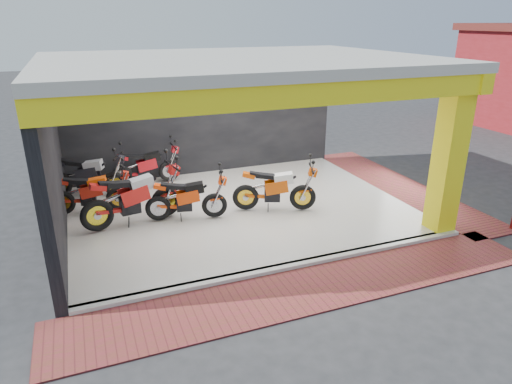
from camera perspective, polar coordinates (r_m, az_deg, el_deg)
ground at (r=9.71m, az=1.92°, el=-6.66°), size 80.00×80.00×0.00m
showroom_floor at (r=11.37m, az=-2.06°, el=-2.09°), size 8.00×6.00×0.10m
showroom_ceiling at (r=10.51m, az=-2.31°, el=16.03°), size 8.40×6.40×0.20m
back_wall at (r=13.71m, az=-6.54°, el=9.23°), size 8.20×0.20×3.50m
left_wall at (r=10.28m, az=-24.31°, el=3.57°), size 0.20×6.20×3.50m
corner_column at (r=10.50m, az=22.98°, el=4.09°), size 0.50×0.50×3.50m
header_beam_front at (r=7.79m, az=5.18°, el=12.05°), size 8.40×0.30×0.40m
header_beam_right at (r=12.44m, az=15.99°, el=14.63°), size 0.30×6.40×0.40m
floor_kerb at (r=8.87m, az=4.56°, el=-9.19°), size 8.00×0.20×0.10m
paver_front at (r=8.30m, az=6.94°, el=-11.87°), size 9.00×1.40×0.03m
paver_right at (r=13.63m, az=17.33°, el=0.74°), size 1.40×7.00×0.03m
moto_hero at (r=10.96m, az=5.92°, el=0.84°), size 2.27×1.52×1.30m
moto_row_a at (r=10.72m, az=-11.30°, el=0.58°), size 2.54×1.29×1.48m
moto_row_b at (r=10.55m, az=-5.26°, el=-0.21°), size 2.10×1.16×1.21m
moto_row_c at (r=11.40m, az=-16.95°, el=0.54°), size 2.06×1.04×1.20m
moto_row_d at (r=13.14m, az=-10.88°, el=3.83°), size 2.04×0.79×1.24m
moto_row_e at (r=12.38m, az=-17.45°, el=2.41°), size 2.33×1.53×1.33m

